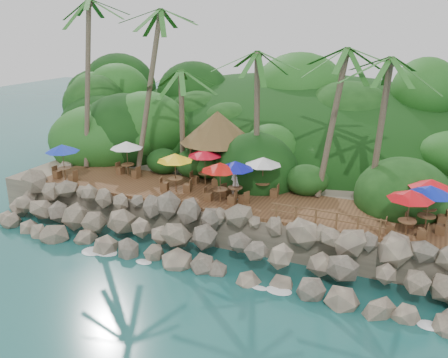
% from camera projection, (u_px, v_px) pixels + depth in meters
% --- Properties ---
extents(ground, '(140.00, 140.00, 0.00)m').
position_uv_depth(ground, '(179.00, 271.00, 25.64)').
color(ground, '#19514F').
rests_on(ground, ground).
extents(land_base, '(32.00, 25.20, 2.10)m').
position_uv_depth(land_base, '(274.00, 171.00, 39.16)').
color(land_base, gray).
rests_on(land_base, ground).
extents(jungle_hill, '(44.80, 28.00, 15.40)m').
position_uv_depth(jungle_hill, '(298.00, 160.00, 45.99)').
color(jungle_hill, '#143811').
rests_on(jungle_hill, ground).
extents(seawall, '(29.00, 4.00, 2.30)m').
position_uv_depth(seawall, '(195.00, 237.00, 27.00)').
color(seawall, gray).
rests_on(seawall, ground).
extents(terrace, '(26.00, 5.00, 0.20)m').
position_uv_depth(terrace, '(224.00, 197.00, 30.14)').
color(terrace, brown).
rests_on(terrace, land_base).
extents(jungle_foliage, '(44.00, 16.00, 12.00)m').
position_uv_depth(jungle_foliage, '(269.00, 187.00, 38.63)').
color(jungle_foliage, '#143811').
rests_on(jungle_foliage, ground).
extents(foam_line, '(25.20, 0.80, 0.06)m').
position_uv_depth(foam_line, '(181.00, 268.00, 25.89)').
color(foam_line, white).
rests_on(foam_line, ground).
extents(palms, '(26.74, 6.72, 13.18)m').
position_uv_depth(palms, '(222.00, 39.00, 29.93)').
color(palms, brown).
rests_on(palms, ground).
extents(palapa, '(5.29, 5.29, 4.60)m').
position_uv_depth(palapa, '(218.00, 127.00, 33.09)').
color(palapa, brown).
rests_on(palapa, ground).
extents(dining_clusters, '(25.48, 5.31, 2.51)m').
position_uv_depth(dining_clusters, '(243.00, 167.00, 28.78)').
color(dining_clusters, brown).
rests_on(dining_clusters, terrace).
extents(railing, '(6.10, 0.10, 1.00)m').
position_uv_depth(railing, '(326.00, 218.00, 25.18)').
color(railing, brown).
rests_on(railing, terrace).
extents(waiter, '(0.79, 0.68, 1.83)m').
position_uv_depth(waiter, '(235.00, 185.00, 29.30)').
color(waiter, white).
rests_on(waiter, terrace).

